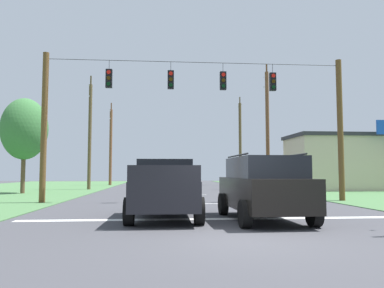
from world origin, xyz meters
name	(u,v)px	position (x,y,z in m)	size (l,w,h in m)	color
ground_plane	(242,239)	(0.00, 0.00, 0.00)	(120.00, 120.00, 0.00)	#3D3D42
stop_bar_stripe	(218,219)	(0.00, 3.69, 0.00)	(12.74, 0.45, 0.01)	white
lane_dash_0	(199,204)	(0.00, 9.69, 0.00)	(0.15, 2.50, 0.01)	white
lane_dash_1	(188,195)	(0.00, 16.94, 0.00)	(0.15, 2.50, 0.01)	white
lane_dash_2	(182,190)	(0.00, 24.29, 0.00)	(0.15, 2.50, 0.01)	white
lane_dash_3	(178,187)	(0.00, 30.58, 0.00)	(0.15, 2.50, 0.01)	white
lane_dash_4	(175,184)	(0.00, 38.42, 0.00)	(0.15, 2.50, 0.01)	white
overhead_signal_span	(197,119)	(-0.01, 10.71, 4.25)	(15.60, 0.31, 7.53)	brown
pickup_truck	(165,188)	(-1.70, 4.29, 0.97)	(2.36, 5.43, 1.95)	black
suv_black	(263,186)	(1.39, 3.24, 1.06)	(2.28, 4.83, 2.05)	black
distant_car_crossing_white	(247,181)	(5.30, 22.45, 0.79)	(2.10, 4.34, 1.52)	silver
utility_pole_mid_right	(267,127)	(7.70, 24.54, 5.54)	(0.33, 1.94, 11.30)	brown
utility_pole_far_right	(240,143)	(7.64, 35.99, 5.04)	(0.33, 1.94, 10.56)	brown
utility_pole_mid_left	(90,133)	(-8.01, 25.00, 4.89)	(0.29, 1.96, 10.00)	brown
utility_pole_far_left	(111,145)	(-7.64, 36.16, 4.67)	(0.33, 1.99, 9.63)	brown
tree_roadside_right	(24,129)	(-11.50, 19.10, 4.56)	(3.22, 3.22, 6.77)	brown
roadside_store	(367,162)	(15.66, 22.42, 2.35)	(13.11, 6.34, 5.54)	beige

